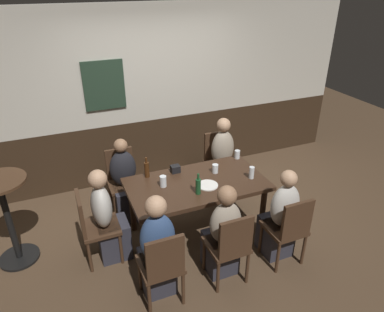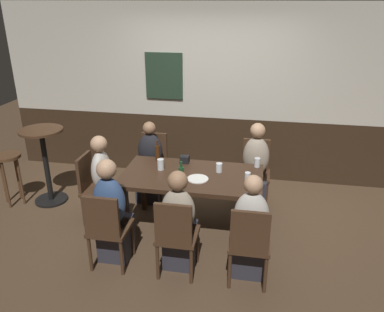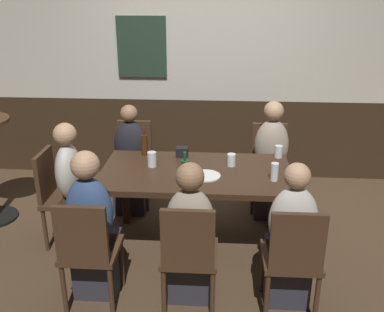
{
  "view_description": "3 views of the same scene",
  "coord_description": "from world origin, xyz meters",
  "px_view_note": "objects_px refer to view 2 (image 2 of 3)",
  "views": [
    {
      "loc": [
        -1.4,
        -3.25,
        2.92
      ],
      "look_at": [
        -0.01,
        0.13,
        1.03
      ],
      "focal_mm": 33.06,
      "sensor_mm": 36.0,
      "label": 1
    },
    {
      "loc": [
        0.73,
        -3.97,
        2.64
      ],
      "look_at": [
        0.02,
        -0.07,
        1.0
      ],
      "focal_mm": 36.08,
      "sensor_mm": 36.0,
      "label": 2
    },
    {
      "loc": [
        0.19,
        -3.45,
        2.24
      ],
      "look_at": [
        -0.03,
        -0.05,
        0.9
      ],
      "focal_mm": 41.24,
      "sensor_mm": 36.0,
      "label": 3
    }
  ],
  "objects_px": {
    "beer_glass_half": "(161,165)",
    "pint_glass_amber": "(219,168)",
    "tumbler_water": "(247,179)",
    "chair_right_far": "(255,168)",
    "bar_stool": "(9,166)",
    "chair_left_near": "(107,226)",
    "person_left_far": "(150,168)",
    "beer_bottle_green": "(181,174)",
    "condiment_caddy": "(185,159)",
    "side_bar_table": "(45,160)",
    "plate_white_large": "(198,179)",
    "person_left_near": "(113,218)",
    "beer_glass_tall": "(257,163)",
    "person_right_near": "(250,234)",
    "person_mid_near": "(179,227)",
    "chair_right_near": "(249,241)",
    "chair_left_far": "(153,161)",
    "chair_head_west": "(94,185)",
    "chair_mid_near": "(176,234)",
    "person_head_west": "(107,187)",
    "beer_bottle_brown": "(158,152)",
    "person_right_far": "(255,173)"
  },
  "relations": [
    {
      "from": "beer_glass_half",
      "to": "pint_glass_amber",
      "type": "height_order",
      "value": "beer_glass_half"
    },
    {
      "from": "tumbler_water",
      "to": "chair_right_far",
      "type": "bearing_deg",
      "value": 85.96
    },
    {
      "from": "bar_stool",
      "to": "chair_left_near",
      "type": "bearing_deg",
      "value": -30.51
    },
    {
      "from": "chair_right_far",
      "to": "beer_glass_half",
      "type": "height_order",
      "value": "chair_right_far"
    },
    {
      "from": "person_left_far",
      "to": "beer_bottle_green",
      "type": "distance_m",
      "value": 1.18
    },
    {
      "from": "condiment_caddy",
      "to": "side_bar_table",
      "type": "bearing_deg",
      "value": 179.15
    },
    {
      "from": "plate_white_large",
      "to": "person_left_near",
      "type": "bearing_deg",
      "value": -144.05
    },
    {
      "from": "beer_glass_tall",
      "to": "tumbler_water",
      "type": "xyz_separation_m",
      "value": [
        -0.09,
        -0.52,
        0.02
      ]
    },
    {
      "from": "condiment_caddy",
      "to": "chair_right_far",
      "type": "bearing_deg",
      "value": 31.66
    },
    {
      "from": "person_left_far",
      "to": "bar_stool",
      "type": "distance_m",
      "value": 1.87
    },
    {
      "from": "condiment_caddy",
      "to": "person_left_far",
      "type": "bearing_deg",
      "value": 146.97
    },
    {
      "from": "tumbler_water",
      "to": "side_bar_table",
      "type": "bearing_deg",
      "value": 169.36
    },
    {
      "from": "person_right_near",
      "to": "person_mid_near",
      "type": "distance_m",
      "value": 0.72
    },
    {
      "from": "side_bar_table",
      "to": "person_right_near",
      "type": "bearing_deg",
      "value": -20.65
    },
    {
      "from": "chair_right_near",
      "to": "person_right_near",
      "type": "xyz_separation_m",
      "value": [
        0.0,
        0.16,
        -0.02
      ]
    },
    {
      "from": "chair_right_far",
      "to": "tumbler_water",
      "type": "relative_size",
      "value": 5.85
    },
    {
      "from": "chair_left_far",
      "to": "condiment_caddy",
      "type": "distance_m",
      "value": 0.83
    },
    {
      "from": "chair_left_near",
      "to": "person_right_near",
      "type": "height_order",
      "value": "person_right_near"
    },
    {
      "from": "chair_head_west",
      "to": "chair_left_near",
      "type": "xyz_separation_m",
      "value": [
        0.51,
        -0.86,
        0.0
      ]
    },
    {
      "from": "beer_glass_half",
      "to": "beer_bottle_green",
      "type": "relative_size",
      "value": 0.53
    },
    {
      "from": "chair_mid_near",
      "to": "chair_right_far",
      "type": "bearing_deg",
      "value": 67.36
    },
    {
      "from": "person_right_near",
      "to": "beer_glass_half",
      "type": "bearing_deg",
      "value": 145.22
    },
    {
      "from": "person_mid_near",
      "to": "side_bar_table",
      "type": "relative_size",
      "value": 1.06
    },
    {
      "from": "person_mid_near",
      "to": "beer_glass_tall",
      "type": "bearing_deg",
      "value": 55.13
    },
    {
      "from": "chair_head_west",
      "to": "bar_stool",
      "type": "relative_size",
      "value": 1.22
    },
    {
      "from": "chair_left_far",
      "to": "beer_bottle_green",
      "type": "bearing_deg",
      "value": -59.31
    },
    {
      "from": "person_left_near",
      "to": "person_head_west",
      "type": "bearing_deg",
      "value": 116.74
    },
    {
      "from": "chair_right_far",
      "to": "bar_stool",
      "type": "distance_m",
      "value": 3.3
    },
    {
      "from": "chair_left_near",
      "to": "person_right_near",
      "type": "relative_size",
      "value": 0.78
    },
    {
      "from": "tumbler_water",
      "to": "beer_bottle_brown",
      "type": "distance_m",
      "value": 1.25
    },
    {
      "from": "condiment_caddy",
      "to": "bar_stool",
      "type": "distance_m",
      "value": 2.38
    },
    {
      "from": "person_left_near",
      "to": "plate_white_large",
      "type": "relative_size",
      "value": 4.89
    },
    {
      "from": "person_mid_near",
      "to": "condiment_caddy",
      "type": "xyz_separation_m",
      "value": [
        -0.15,
        1.02,
        0.31
      ]
    },
    {
      "from": "chair_mid_near",
      "to": "chair_left_near",
      "type": "relative_size",
      "value": 1.0
    },
    {
      "from": "chair_left_near",
      "to": "person_mid_near",
      "type": "bearing_deg",
      "value": 12.87
    },
    {
      "from": "plate_white_large",
      "to": "chair_right_near",
      "type": "bearing_deg",
      "value": -49.94
    },
    {
      "from": "chair_right_near",
      "to": "chair_left_far",
      "type": "bearing_deg",
      "value": 129.83
    },
    {
      "from": "beer_glass_tall",
      "to": "pint_glass_amber",
      "type": "bearing_deg",
      "value": -151.91
    },
    {
      "from": "person_mid_near",
      "to": "pint_glass_amber",
      "type": "bearing_deg",
      "value": 69.93
    },
    {
      "from": "chair_head_west",
      "to": "chair_mid_near",
      "type": "height_order",
      "value": "same"
    },
    {
      "from": "beer_bottle_brown",
      "to": "person_left_far",
      "type": "bearing_deg",
      "value": 122.08
    },
    {
      "from": "chair_left_far",
      "to": "beer_glass_half",
      "type": "xyz_separation_m",
      "value": [
        0.33,
        -0.78,
        0.3
      ]
    },
    {
      "from": "person_mid_near",
      "to": "person_left_near",
      "type": "height_order",
      "value": "person_left_near"
    },
    {
      "from": "chair_head_west",
      "to": "beer_bottle_brown",
      "type": "relative_size",
      "value": 3.36
    },
    {
      "from": "person_right_far",
      "to": "pint_glass_amber",
      "type": "relative_size",
      "value": 10.66
    },
    {
      "from": "person_left_near",
      "to": "beer_glass_tall",
      "type": "distance_m",
      "value": 1.82
    },
    {
      "from": "person_left_far",
      "to": "beer_bottle_brown",
      "type": "relative_size",
      "value": 4.24
    },
    {
      "from": "person_left_near",
      "to": "tumbler_water",
      "type": "relative_size",
      "value": 7.86
    },
    {
      "from": "tumbler_water",
      "to": "beer_bottle_brown",
      "type": "relative_size",
      "value": 0.57
    },
    {
      "from": "person_mid_near",
      "to": "beer_glass_tall",
      "type": "xyz_separation_m",
      "value": [
        0.74,
        1.06,
        0.32
      ]
    }
  ]
}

